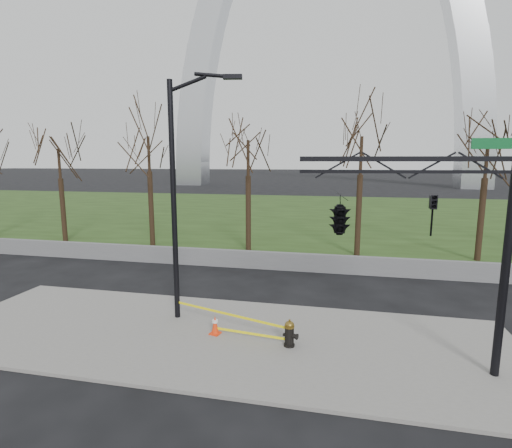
% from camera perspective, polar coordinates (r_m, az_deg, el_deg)
% --- Properties ---
extents(ground, '(500.00, 500.00, 0.00)m').
position_cam_1_polar(ground, '(12.60, -5.87, -16.39)').
color(ground, black).
rests_on(ground, ground).
extents(sidewalk, '(18.00, 6.00, 0.10)m').
position_cam_1_polar(sidewalk, '(12.58, -5.87, -16.19)').
color(sidewalk, slate).
rests_on(sidewalk, ground).
extents(grass_strip, '(120.00, 40.00, 0.06)m').
position_cam_1_polar(grass_strip, '(41.29, 7.08, 1.66)').
color(grass_strip, '#253915').
rests_on(grass_strip, ground).
extents(guardrail, '(60.00, 0.30, 0.90)m').
position_cam_1_polar(guardrail, '(19.76, 1.31, -5.38)').
color(guardrail, '#59595B').
rests_on(guardrail, ground).
extents(gateway_arch, '(66.00, 6.00, 65.00)m').
position_cam_1_polar(gateway_arch, '(90.02, 10.43, 26.62)').
color(gateway_arch, silver).
rests_on(gateway_arch, ground).
extents(tree_row, '(55.44, 4.00, 7.66)m').
position_cam_1_polar(tree_row, '(22.87, 15.03, 4.90)').
color(tree_row, black).
rests_on(tree_row, ground).
extents(fire_hydrant, '(0.51, 0.33, 0.81)m').
position_cam_1_polar(fire_hydrant, '(11.71, 5.01, -15.88)').
color(fire_hydrant, black).
rests_on(fire_hydrant, sidewalk).
extents(traffic_cone, '(0.37, 0.37, 0.60)m').
position_cam_1_polar(traffic_cone, '(12.50, -6.07, -14.61)').
color(traffic_cone, '#F2340C').
rests_on(traffic_cone, sidewalk).
extents(street_light, '(2.38, 0.58, 8.21)m').
position_cam_1_polar(street_light, '(12.97, -11.18, 5.77)').
color(street_light, black).
rests_on(street_light, ground).
extents(traffic_signal_mast, '(5.07, 2.53, 6.00)m').
position_cam_1_polar(traffic_signal_mast, '(9.81, 16.71, 1.27)').
color(traffic_signal_mast, black).
rests_on(traffic_signal_mast, ground).
extents(caution_tape, '(4.07, 1.32, 0.42)m').
position_cam_1_polar(caution_tape, '(12.44, -2.94, -14.12)').
color(caution_tape, '#FFEF0D').
rests_on(caution_tape, ground).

